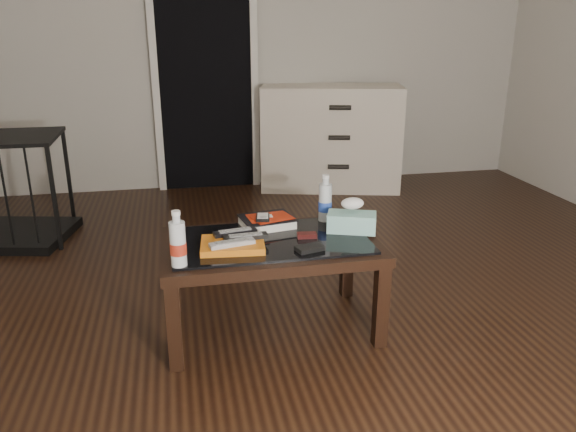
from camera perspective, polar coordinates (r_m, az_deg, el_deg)
The scene contains 16 objects.
ground at distance 2.95m, azimuth 3.50°, elevation -9.65°, with size 5.00×5.00×0.00m, color black.
doorway at distance 4.98m, azimuth -8.43°, elevation 14.42°, with size 0.90×0.08×2.07m.
coffee_table at distance 2.63m, azimuth -1.79°, elevation -3.68°, with size 1.00×0.60×0.46m.
dresser at distance 5.00m, azimuth 4.36°, elevation 7.94°, with size 1.29×0.78×0.90m.
magazines at distance 2.52m, azimuth -5.65°, elevation -2.92°, with size 0.28×0.21×0.03m, color orange.
remote_silver at distance 2.47m, azimuth -5.71°, elevation -2.74°, with size 0.20×0.05×0.02m, color #A2A2A6.
remote_black_front at distance 2.53m, azimuth -4.32°, elevation -2.09°, with size 0.20×0.05×0.02m, color black.
remote_black_back at distance 2.59m, azimuth -5.39°, elevation -1.62°, with size 0.20×0.05×0.02m, color black.
textbook at distance 2.77m, azimuth -2.14°, elevation -0.58°, with size 0.25×0.20×0.05m, color black.
dvd_mailers at distance 2.76m, azimuth -2.12°, elevation -0.07°, with size 0.19×0.14×0.01m, color #B0230B.
ipod at distance 2.72m, azimuth -2.57°, elevation -0.11°, with size 0.06×0.10×0.02m, color black.
flip_phone at distance 2.62m, azimuth 1.92°, elevation -1.97°, with size 0.09×0.05×0.02m, color black.
wallet at distance 2.48m, azimuth 2.21°, elevation -3.29°, with size 0.12×0.07×0.02m, color black.
water_bottle_left at distance 2.33m, azimuth -11.15°, elevation -2.26°, with size 0.07×0.07×0.24m, color silver.
water_bottle_right at distance 2.82m, azimuth 3.81°, elevation 1.85°, with size 0.07×0.07×0.24m, color silver.
tissue_box at distance 2.71m, azimuth 6.48°, elevation -0.62°, with size 0.23×0.12×0.09m, color teal.
Camera 1 is at (-0.69, -2.49, 1.42)m, focal length 35.00 mm.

